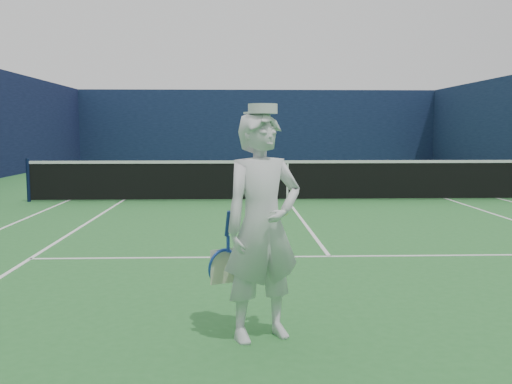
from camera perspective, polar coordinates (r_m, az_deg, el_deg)
ground at (r=14.31m, az=3.15°, el=-0.85°), size 80.00×80.00×0.00m
court_markings at (r=14.31m, az=3.15°, el=-0.83°), size 11.03×23.83×0.01m
windscreen_fence at (r=14.21m, az=3.20°, el=7.18°), size 20.12×36.12×4.00m
tennis_net at (r=14.26m, az=3.16°, el=1.36°), size 12.88×0.09×1.07m
tennis_player at (r=4.74m, az=0.65°, el=-3.43°), size 0.90×0.70×1.97m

